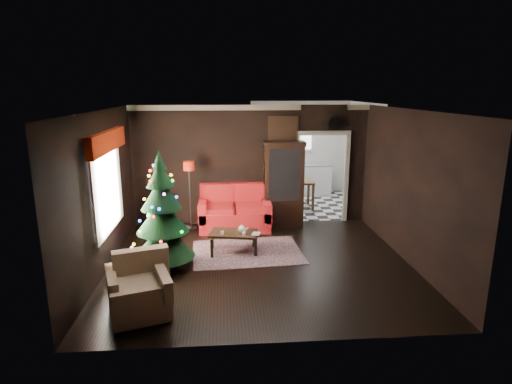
{
  "coord_description": "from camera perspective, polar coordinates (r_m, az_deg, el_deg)",
  "views": [
    {
      "loc": [
        -0.64,
        -7.21,
        3.15
      ],
      "look_at": [
        0.0,
        0.9,
        1.15
      ],
      "focal_mm": 29.5,
      "sensor_mm": 36.0,
      "label": 1
    }
  ],
  "objects": [
    {
      "name": "doorway",
      "position": [
        10.21,
        8.85,
        1.77
      ],
      "size": [
        1.1,
        0.1,
        2.1
      ],
      "primitive_type": null,
      "color": "beige",
      "rests_on": "ground"
    },
    {
      "name": "curio_cabinet",
      "position": [
        9.84,
        3.73,
        0.85
      ],
      "size": [
        0.9,
        0.45,
        1.9
      ],
      "primitive_type": null,
      "color": "black",
      "rests_on": "ground"
    },
    {
      "name": "wall_right",
      "position": [
        8.16,
        20.16,
        0.56
      ],
      "size": [
        0.0,
        5.5,
        5.5
      ],
      "primitive_type": "plane",
      "rotation": [
        1.57,
        0.0,
        -1.57
      ],
      "color": "black",
      "rests_on": "ground"
    },
    {
      "name": "armchair",
      "position": [
        6.27,
        -15.71,
        -12.15
      ],
      "size": [
        1.06,
        1.06,
        0.86
      ],
      "primitive_type": null,
      "rotation": [
        0.0,
        0.0,
        0.32
      ],
      "color": "tan",
      "rests_on": "ground"
    },
    {
      "name": "floor_lamp",
      "position": [
        9.54,
        -8.95,
        -0.43
      ],
      "size": [
        0.31,
        0.31,
        1.55
      ],
      "primitive_type": null,
      "rotation": [
        0.0,
        0.0,
        -0.23
      ],
      "color": "#262626",
      "rests_on": "ground"
    },
    {
      "name": "ceiling",
      "position": [
        7.25,
        0.57,
        11.03
      ],
      "size": [
        5.5,
        5.5,
        0.0
      ],
      "primitive_type": "plane",
      "rotation": [
        3.14,
        0.0,
        0.0
      ],
      "color": "white",
      "rests_on": "ground"
    },
    {
      "name": "cup_a",
      "position": [
        8.18,
        -4.6,
        -5.52
      ],
      "size": [
        0.08,
        0.08,
        0.06
      ],
      "primitive_type": "cylinder",
      "rotation": [
        0.0,
        0.0,
        -0.25
      ],
      "color": "silver",
      "rests_on": "coffee_table"
    },
    {
      "name": "wall_clock",
      "position": [
        10.03,
        10.6,
        9.17
      ],
      "size": [
        0.32,
        0.32,
        0.06
      ],
      "primitive_type": "cylinder",
      "color": "silver",
      "rests_on": "wall_back"
    },
    {
      "name": "kitchen_table",
      "position": [
        11.45,
        5.9,
        -0.3
      ],
      "size": [
        0.7,
        0.7,
        0.75
      ],
      "primitive_type": null,
      "color": "brown",
      "rests_on": "ground"
    },
    {
      "name": "kitchen_counter",
      "position": [
        12.92,
        6.04,
        1.67
      ],
      "size": [
        1.8,
        0.6,
        0.9
      ],
      "primitive_type": "cube",
      "color": "white",
      "rests_on": "ground"
    },
    {
      "name": "painting",
      "position": [
        9.81,
        3.7,
        8.51
      ],
      "size": [
        0.62,
        0.05,
        0.52
      ],
      "primitive_type": "cube",
      "color": "tan",
      "rests_on": "wall_back"
    },
    {
      "name": "wall_left",
      "position": [
        7.72,
        -20.24,
        -0.17
      ],
      "size": [
        0.0,
        5.5,
        5.5
      ],
      "primitive_type": "plane",
      "rotation": [
        1.57,
        0.0,
        1.57
      ],
      "color": "black",
      "rests_on": "ground"
    },
    {
      "name": "left_window",
      "position": [
        7.89,
        -19.61,
        0.54
      ],
      "size": [
        0.05,
        1.6,
        1.4
      ],
      "primitive_type": "cube",
      "color": "white",
      "rests_on": "wall_left"
    },
    {
      "name": "floor",
      "position": [
        7.9,
        0.52,
        -9.7
      ],
      "size": [
        5.5,
        5.5,
        0.0
      ],
      "primitive_type": "plane",
      "color": "black",
      "rests_on": "ground"
    },
    {
      "name": "valance",
      "position": [
        7.73,
        -19.53,
        6.48
      ],
      "size": [
        0.12,
        2.1,
        0.35
      ],
      "primitive_type": "cube",
      "color": "#A12007",
      "rests_on": "wall_left"
    },
    {
      "name": "book",
      "position": [
        8.14,
        -0.5,
        -5.03
      ],
      "size": [
        0.15,
        0.06,
        0.2
      ],
      "primitive_type": "imported",
      "rotation": [
        0.0,
        0.0,
        -0.3
      ],
      "color": "tan",
      "rests_on": "coffee_table"
    },
    {
      "name": "kitchen_window",
      "position": [
        12.96,
        5.98,
        7.31
      ],
      "size": [
        0.7,
        0.06,
        0.7
      ],
      "primitive_type": "cube",
      "color": "white",
      "rests_on": "ground"
    },
    {
      "name": "kitchen_floor",
      "position": [
        11.88,
        7.02,
        -1.67
      ],
      "size": [
        3.0,
        3.0,
        0.0
      ],
      "primitive_type": "plane",
      "color": "white",
      "rests_on": "ground"
    },
    {
      "name": "loveseat",
      "position": [
        9.64,
        -2.91,
        -2.17
      ],
      "size": [
        1.7,
        0.9,
        1.0
      ],
      "primitive_type": null,
      "color": "maroon",
      "rests_on": "ground"
    },
    {
      "name": "coffee_table",
      "position": [
        8.35,
        -3.07,
        -6.78
      ],
      "size": [
        1.01,
        0.73,
        0.41
      ],
      "primitive_type": null,
      "rotation": [
        0.0,
        0.0,
        -0.21
      ],
      "color": "black",
      "rests_on": "rug"
    },
    {
      "name": "cup_b",
      "position": [
        8.11,
        -1.63,
        -5.65
      ],
      "size": [
        0.08,
        0.08,
        0.06
      ],
      "primitive_type": "cylinder",
      "rotation": [
        0.0,
        0.0,
        0.17
      ],
      "color": "silver",
      "rests_on": "coffee_table"
    },
    {
      "name": "teapot",
      "position": [
        8.18,
        -1.95,
        -5.07
      ],
      "size": [
        0.21,
        0.21,
        0.17
      ],
      "primitive_type": null,
      "rotation": [
        0.0,
        0.0,
        0.21
      ],
      "color": "white",
      "rests_on": "coffee_table"
    },
    {
      "name": "wall_front",
      "position": [
        5.07,
        3.03,
        -6.42
      ],
      "size": [
        5.5,
        0.0,
        5.5
      ],
      "primitive_type": "plane",
      "rotation": [
        -1.57,
        0.0,
        0.0
      ],
      "color": "black",
      "rests_on": "ground"
    },
    {
      "name": "christmas_tree",
      "position": [
        7.51,
        -12.63,
        -2.77
      ],
      "size": [
        1.41,
        1.41,
        2.07
      ],
      "primitive_type": null,
      "rotation": [
        0.0,
        0.0,
        -0.38
      ],
      "color": "black",
      "rests_on": "ground"
    },
    {
      "name": "rug",
      "position": [
        8.42,
        -1.18,
        -8.13
      ],
      "size": [
        2.22,
        1.68,
        0.01
      ],
      "primitive_type": "cube",
      "rotation": [
        0.0,
        0.0,
        0.07
      ],
      "color": "#5F3B51",
      "rests_on": "ground"
    },
    {
      "name": "wall_back",
      "position": [
        9.89,
        -0.73,
        3.62
      ],
      "size": [
        5.5,
        0.0,
        5.5
      ],
      "primitive_type": "plane",
      "rotation": [
        1.57,
        0.0,
        0.0
      ],
      "color": "black",
      "rests_on": "ground"
    }
  ]
}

